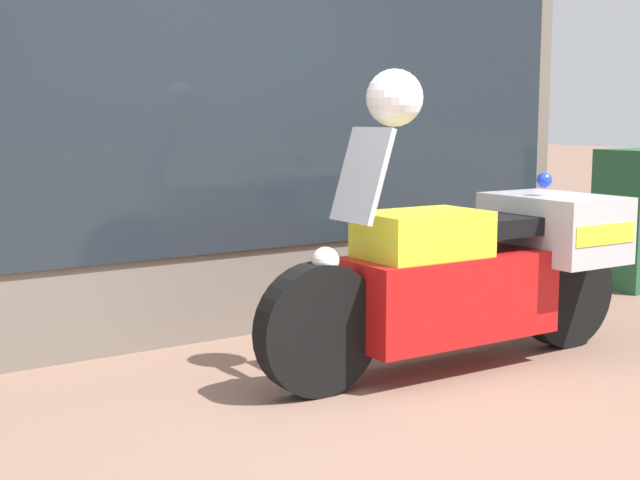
{
  "coord_description": "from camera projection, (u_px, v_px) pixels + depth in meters",
  "views": [
    {
      "loc": [
        -2.38,
        -3.02,
        1.39
      ],
      "look_at": [
        0.37,
        1.02,
        0.7
      ],
      "focal_mm": 50.0,
      "sensor_mm": 36.0,
      "label": 1
    }
  ],
  "objects": [
    {
      "name": "white_helmet",
      "position": [
        395.0,
        98.0,
        4.5
      ],
      "size": [
        0.29,
        0.29,
        0.29
      ],
      "primitive_type": "sphere",
      "color": "white",
      "rests_on": "paramedic_motorcycle"
    },
    {
      "name": "paramedic_motorcycle",
      "position": [
        478.0,
        268.0,
        4.94
      ],
      "size": [
        2.44,
        0.79,
        1.33
      ],
      "rotation": [
        0.0,
        0.0,
        3.11
      ],
      "color": "black",
      "rests_on": "ground"
    },
    {
      "name": "shop_building",
      "position": [
        113.0,
        42.0,
        5.14
      ],
      "size": [
        6.18,
        0.55,
        3.59
      ],
      "color": "#6B6056",
      "rests_on": "ground"
    },
    {
      "name": "window_display",
      "position": [
        232.0,
        258.0,
        5.79
      ],
      "size": [
        4.84,
        0.3,
        1.95
      ],
      "color": "slate",
      "rests_on": "ground"
    },
    {
      "name": "ground_plane",
      "position": [
        379.0,
        427.0,
        3.99
      ],
      "size": [
        60.0,
        60.0,
        0.0
      ],
      "primitive_type": "plane",
      "color": "#7A5B4C"
    }
  ]
}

